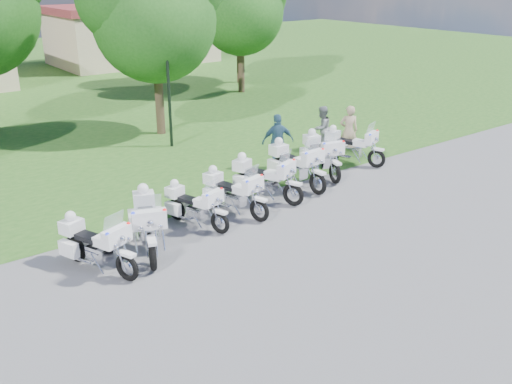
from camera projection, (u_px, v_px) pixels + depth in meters
ground at (263, 247)px, 14.21m from camera, size 100.00×100.00×0.00m
motorcycle_0 at (95, 243)px, 12.96m from camera, size 1.28×2.23×1.57m
motorcycle_1 at (147, 222)px, 13.89m from camera, size 1.46×2.46×1.75m
motorcycle_2 at (194, 205)px, 15.24m from camera, size 1.11×2.07×1.44m
motorcycle_3 at (232, 191)px, 16.01m from camera, size 1.12×2.27×1.55m
motorcycle_4 at (263, 177)px, 17.00m from camera, size 1.35×2.32×1.64m
motorcycle_5 at (295, 164)px, 18.10m from camera, size 0.85×2.55×1.71m
motorcycle_6 at (321, 154)px, 19.15m from camera, size 1.28×2.42×1.68m
motorcycle_7 at (351, 145)px, 20.22m from camera, size 1.27×2.25×1.57m
lamp_post at (167, 61)px, 21.18m from camera, size 0.44×0.44×4.37m
tree_2 at (152, 8)px, 22.30m from camera, size 5.75×4.91×7.67m
tree_3 at (240, 3)px, 30.58m from camera, size 5.42×4.62×7.22m
building_east at (132, 34)px, 41.94m from camera, size 11.44×7.28×4.10m
bystander_a at (349, 131)px, 20.94m from camera, size 0.82×0.75×1.88m
bystander_b at (322, 128)px, 21.63m from camera, size 0.94×0.80×1.69m
bystander_c at (278, 142)px, 19.57m from camera, size 1.21×0.86×1.91m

